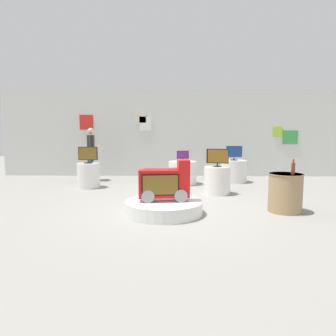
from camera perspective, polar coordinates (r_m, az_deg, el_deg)
The scene contains 15 objects.
ground_plane at distance 6.18m, azimuth 1.01°, elevation -7.83°, with size 30.00×30.00×0.00m, color gray.
back_wall_display at distance 10.91m, azimuth 1.12°, elevation 6.62°, with size 12.72×0.13×3.12m.
main_display_pedestal at distance 5.76m, azimuth -0.80°, elevation -7.61°, with size 1.50×1.50×0.25m, color silver.
novelty_firetruck_tv at distance 5.66m, azimuth -0.63°, elevation -3.25°, with size 1.00×0.45×0.80m.
display_pedestal_left_rear at distance 8.81m, azimuth -15.15°, elevation -1.40°, with size 0.64×0.64×0.71m, color silver.
tv_on_left_rear at distance 8.75m, azimuth -15.28°, elevation 2.56°, with size 0.55×0.23×0.47m.
display_pedestal_center_rear at distance 7.69m, azimuth 9.50°, elevation -2.38°, with size 0.67×0.67×0.71m, color silver.
tv_on_center_rear at distance 7.62m, azimuth 9.60°, elevation 2.11°, with size 0.55×0.22×0.46m.
display_pedestal_right_rear at distance 9.12m, azimuth 2.86°, elevation -0.93°, with size 0.87×0.87×0.71m, color silver.
tv_on_right_rear at distance 9.07m, azimuth 2.88°, elevation 2.43°, with size 0.37×0.16×0.33m.
display_pedestal_far_right at distance 9.75m, azimuth 12.63°, elevation -0.60°, with size 0.83×0.83×0.71m, color silver.
tv_on_far_right at distance 9.69m, azimuth 12.72°, elevation 2.98°, with size 0.57×0.24×0.48m.
side_table_round at distance 6.28m, azimuth 21.80°, elevation -4.41°, with size 0.67×0.67×0.77m.
bottle_on_side_table at distance 6.14m, azimuth 23.12°, elevation -0.05°, with size 0.07×0.07×0.30m.
shopper_browsing_near_truck at distance 10.09m, azimuth -14.70°, elevation 3.43°, with size 0.26×0.55×1.75m.
Camera 1 is at (0.02, -5.99, 1.52)m, focal length 31.40 mm.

